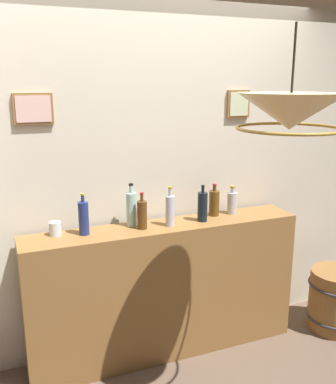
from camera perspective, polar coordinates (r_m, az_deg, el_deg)
name	(u,v)px	position (r m, az deg, el deg)	size (l,w,h in m)	color
panelled_rear_partition	(153,156)	(3.14, -1.98, 4.70)	(3.67, 0.15, 2.72)	beige
bar_shelf_unit	(165,290)	(3.23, -0.34, -12.68)	(1.98, 0.32, 0.99)	olive
liquor_bottle_brandy	(84,218)	(2.88, -10.99, -3.33)	(0.07, 0.07, 0.28)	navy
liquor_bottle_rum	(214,203)	(3.24, 6.06, -1.40)	(0.08, 0.08, 0.24)	brown
liquor_bottle_rye	(170,210)	(2.99, 0.27, -2.39)	(0.06, 0.06, 0.28)	silver
liquor_bottle_whiskey	(203,206)	(3.10, 4.54, -1.90)	(0.07, 0.07, 0.26)	black
liquor_bottle_vodka	(142,214)	(2.94, -3.41, -2.95)	(0.07, 0.07, 0.25)	#573415
liquor_bottle_scotch	(131,209)	(3.00, -4.80, -2.19)	(0.07, 0.07, 0.30)	#A3CEC6
liquor_bottle_amaro	(232,202)	(3.31, 8.39, -1.34)	(0.08, 0.08, 0.21)	#BDBABD
glass_tumbler_rocks	(55,229)	(2.92, -14.54, -4.67)	(0.08, 0.08, 0.09)	silver
pendant_lamp	(290,113)	(2.30, 15.70, 9.95)	(0.54, 0.54, 0.52)	beige
wooden_barrel	(336,300)	(3.87, 21.15, -13.02)	(0.46, 0.46, 0.49)	olive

